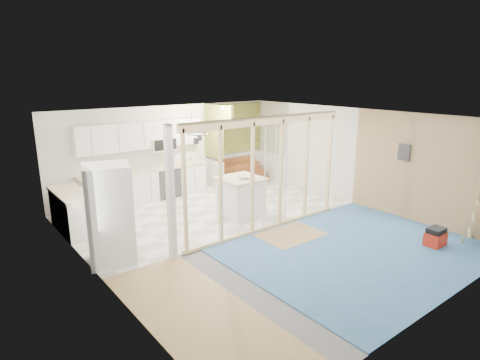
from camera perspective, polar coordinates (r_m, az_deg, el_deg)
room at (r=8.71m, az=2.39°, el=0.46°), size 7.01×8.01×2.61m
floor_overlays at (r=9.20m, az=2.41°, el=-7.21°), size 7.00×8.00×0.03m
stud_frame at (r=8.51m, az=1.30°, el=2.04°), size 4.66×0.14×2.60m
base_cabinets at (r=10.93m, az=-15.78°, el=-1.63°), size 4.45×2.24×0.93m
upper_cabinets at (r=11.35m, az=-13.55°, el=6.11°), size 3.60×0.41×0.85m
green_partition at (r=12.82m, az=-1.23°, el=3.50°), size 2.25×1.51×2.60m
pot_rack at (r=9.89m, az=-6.08°, el=6.24°), size 0.52×0.52×0.72m
sheathing_panel at (r=10.21m, az=25.14°, el=1.20°), size 0.02×4.00×2.60m
electrical_panel at (r=10.38m, az=22.30°, el=3.67°), size 0.04×0.30×0.40m
ceiling_light at (r=11.70m, az=-1.88°, el=10.30°), size 0.32×0.32×0.08m
fridge at (r=7.82m, az=-17.99°, el=-4.69°), size 1.02×0.99×1.89m
island at (r=10.00m, az=0.09°, el=-2.43°), size 1.03×1.03×0.99m
bowl at (r=9.77m, az=0.48°, el=0.41°), size 0.38×0.38×0.07m
soap_bottle_a at (r=11.22m, az=-15.77°, el=2.02°), size 0.15×0.15×0.30m
soap_bottle_b at (r=12.19m, az=-6.74°, el=3.25°), size 0.11×0.11×0.21m
toolbox at (r=9.29m, az=26.05°, el=-7.35°), size 0.42×0.32×0.40m
ladder at (r=9.54m, az=30.30°, el=-2.80°), size 0.93×0.20×1.76m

